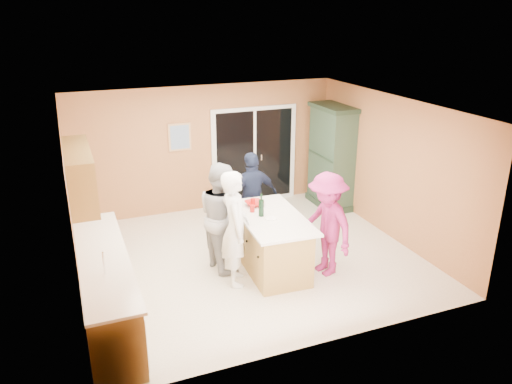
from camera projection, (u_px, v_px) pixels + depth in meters
name	position (u px, v px, depth m)	size (l,w,h in m)	color
floor	(250.00, 258.00, 8.55)	(5.50, 5.50, 0.00)	white
ceiling	(249.00, 107.00, 7.64)	(5.50, 5.00, 0.10)	white
wall_back	(206.00, 149.00, 10.27)	(5.50, 0.10, 2.60)	tan
wall_front	(325.00, 252.00, 5.92)	(5.50, 0.10, 2.60)	tan
wall_left	(71.00, 210.00, 7.15)	(0.10, 5.00, 2.60)	tan
wall_right	(391.00, 168.00, 9.05)	(0.10, 5.00, 2.60)	tan
left_cabinet_run	(106.00, 293.00, 6.62)	(0.65, 3.05, 1.24)	#A27F3F
upper_cabinets	(79.00, 175.00, 6.83)	(0.35, 1.60, 0.75)	#A27F3F
sliding_door	(254.00, 155.00, 10.69)	(1.90, 0.07, 2.10)	white
framed_picture	(180.00, 137.00, 9.96)	(0.46, 0.04, 0.56)	tan
kitchen_island	(271.00, 244.00, 8.05)	(1.05, 1.82, 0.93)	#A27F3F
green_hutch	(332.00, 158.00, 10.50)	(0.62, 1.18, 2.17)	#1F3323
woman_white	(235.00, 228.00, 7.50)	(0.66, 0.43, 1.82)	white
woman_grey	(222.00, 216.00, 7.99)	(0.86, 0.67, 1.78)	#B0AFB2
woman_navy	(253.00, 198.00, 8.92)	(0.98, 0.41, 1.67)	#1A2139
woman_magenta	(327.00, 224.00, 7.81)	(1.09, 0.63, 1.68)	#9A215F
serving_bowl	(254.00, 203.00, 8.28)	(0.30, 0.30, 0.07)	#AB1713
tulip_vase	(91.00, 206.00, 7.74)	(0.21, 0.14, 0.41)	#A22910
tumbler_near	(252.00, 209.00, 8.02)	(0.08, 0.08, 0.11)	#AB1713
tumbler_far	(253.00, 202.00, 8.32)	(0.08, 0.08, 0.11)	#AB1713
wine_bottle	(261.00, 208.00, 7.83)	(0.09, 0.09, 0.37)	black
white_plate	(271.00, 218.00, 7.77)	(0.19, 0.19, 0.01)	white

